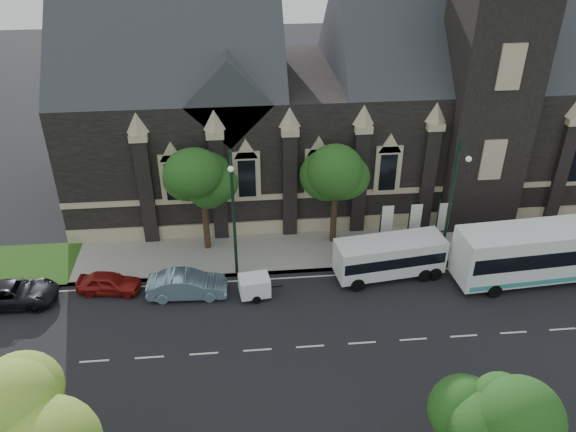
{
  "coord_description": "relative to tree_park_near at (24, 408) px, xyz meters",
  "views": [
    {
      "loc": [
        -3.57,
        -24.04,
        23.23
      ],
      "look_at": [
        -0.69,
        6.0,
        5.11
      ],
      "focal_mm": 36.01,
      "sensor_mm": 36.0,
      "label": 1
    }
  ],
  "objects": [
    {
      "name": "museum",
      "position": [
        16.89,
        27.55,
        1.75
      ],
      "size": [
        40.0,
        17.7,
        29.9
      ],
      "color": "black",
      "rests_on": "ground"
    },
    {
      "name": "tree_walk_right",
      "position": [
        14.98,
        19.48,
        -0.6
      ],
      "size": [
        4.08,
        4.08,
        7.8
      ],
      "color": "black",
      "rests_on": "ground"
    },
    {
      "name": "sidewalk",
      "position": [
        11.77,
        18.27,
        -6.34
      ],
      "size": [
        80.0,
        5.0,
        0.15
      ],
      "primitive_type": "cube",
      "color": "gray",
      "rests_on": "ground"
    },
    {
      "name": "car_far_red",
      "position": [
        -0.36,
        14.97,
        -5.73
      ],
      "size": [
        4.19,
        2.14,
        1.37
      ],
      "primitive_type": "imported",
      "rotation": [
        0.0,
        0.0,
        1.43
      ],
      "color": "maroon",
      "rests_on": "ground"
    },
    {
      "name": "tour_coach",
      "position": [
        28.48,
        13.78,
        -4.31
      ],
      "size": [
        13.44,
        3.79,
        3.87
      ],
      "rotation": [
        0.0,
        0.0,
        0.07
      ],
      "color": "white",
      "rests_on": "ground"
    },
    {
      "name": "tree_park_near",
      "position": [
        0.0,
        0.0,
        0.0
      ],
      "size": [
        4.42,
        4.42,
        8.56
      ],
      "color": "black",
      "rests_on": "ground"
    },
    {
      "name": "street_lamp_near",
      "position": [
        21.77,
        15.86,
        -1.3
      ],
      "size": [
        0.36,
        1.88,
        9.0
      ],
      "color": "black",
      "rests_on": "ground"
    },
    {
      "name": "banner_flag_right",
      "position": [
        22.06,
        17.77,
        -4.03
      ],
      "size": [
        0.9,
        0.1,
        4.0
      ],
      "color": "black",
      "rests_on": "ground"
    },
    {
      "name": "street_lamp_mid",
      "position": [
        7.77,
        15.86,
        -1.3
      ],
      "size": [
        0.36,
        1.88,
        9.0
      ],
      "color": "black",
      "rests_on": "ground"
    },
    {
      "name": "sedan",
      "position": [
        4.63,
        14.09,
        -5.6
      ],
      "size": [
        5.04,
        1.91,
        1.64
      ],
      "primitive_type": "imported",
      "rotation": [
        0.0,
        0.0,
        1.54
      ],
      "color": "#7797AD",
      "rests_on": "ground"
    },
    {
      "name": "banner_flag_center",
      "position": [
        20.06,
        17.77,
        -4.03
      ],
      "size": [
        0.9,
        0.1,
        4.0
      ],
      "color": "black",
      "rests_on": "ground"
    },
    {
      "name": "shuttle_bus",
      "position": [
        17.79,
        14.94,
        -4.83
      ],
      "size": [
        7.33,
        3.28,
        2.74
      ],
      "rotation": [
        0.0,
        0.0,
        0.13
      ],
      "color": "white",
      "rests_on": "ground"
    },
    {
      "name": "ground",
      "position": [
        11.77,
        8.77,
        -6.42
      ],
      "size": [
        160.0,
        160.0,
        0.0
      ],
      "primitive_type": "plane",
      "color": "black",
      "rests_on": "ground"
    },
    {
      "name": "car_far_black",
      "position": [
        -6.08,
        14.34,
        -5.66
      ],
      "size": [
        5.44,
        2.55,
        1.5
      ],
      "primitive_type": "imported",
      "rotation": [
        0.0,
        0.0,
        1.58
      ],
      "color": "black",
      "rests_on": "ground"
    },
    {
      "name": "tree_walk_left",
      "position": [
        5.97,
        19.47,
        -0.68
      ],
      "size": [
        3.91,
        3.91,
        7.64
      ],
      "color": "black",
      "rests_on": "ground"
    },
    {
      "name": "tree_park_east",
      "position": [
        17.95,
        -0.55,
        -1.8
      ],
      "size": [
        3.4,
        3.4,
        6.28
      ],
      "color": "black",
      "rests_on": "ground"
    },
    {
      "name": "box_trailer",
      "position": [
        8.85,
        13.59,
        -5.59
      ],
      "size": [
        2.81,
        1.66,
        1.46
      ],
      "rotation": [
        0.0,
        0.0,
        0.12
      ],
      "color": "white",
      "rests_on": "ground"
    },
    {
      "name": "banner_flag_left",
      "position": [
        18.06,
        17.77,
        -4.03
      ],
      "size": [
        0.9,
        0.1,
        4.0
      ],
      "color": "black",
      "rests_on": "ground"
    }
  ]
}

